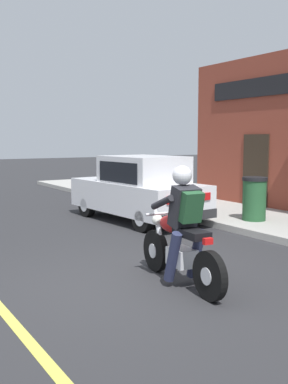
{
  "coord_description": "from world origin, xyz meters",
  "views": [
    {
      "loc": [
        -3.09,
        -5.12,
        1.96
      ],
      "look_at": [
        1.53,
        2.15,
        0.95
      ],
      "focal_mm": 42.0,
      "sensor_mm": 36.0,
      "label": 1
    }
  ],
  "objects_px": {
    "trash_bin": "(254,198)",
    "motorcycle_with_rider": "(181,236)",
    "traffic_cone": "(169,193)",
    "car_hatchback": "(139,189)"
  },
  "relations": [
    {
      "from": "car_hatchback",
      "to": "traffic_cone",
      "type": "bearing_deg",
      "value": 35.43
    },
    {
      "from": "car_hatchback",
      "to": "traffic_cone",
      "type": "relative_size",
      "value": 6.48
    },
    {
      "from": "motorcycle_with_rider",
      "to": "traffic_cone",
      "type": "height_order",
      "value": "motorcycle_with_rider"
    },
    {
      "from": "trash_bin",
      "to": "traffic_cone",
      "type": "distance_m",
      "value": 3.28
    },
    {
      "from": "car_hatchback",
      "to": "trash_bin",
      "type": "relative_size",
      "value": 3.97
    },
    {
      "from": "traffic_cone",
      "to": "trash_bin",
      "type": "bearing_deg",
      "value": -89.35
    },
    {
      "from": "trash_bin",
      "to": "car_hatchback",
      "type": "bearing_deg",
      "value": 132.62
    },
    {
      "from": "trash_bin",
      "to": "motorcycle_with_rider",
      "type": "bearing_deg",
      "value": -148.28
    },
    {
      "from": "traffic_cone",
      "to": "motorcycle_with_rider",
      "type": "bearing_deg",
      "value": -124.18
    },
    {
      "from": "motorcycle_with_rider",
      "to": "trash_bin",
      "type": "height_order",
      "value": "motorcycle_with_rider"
    }
  ]
}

